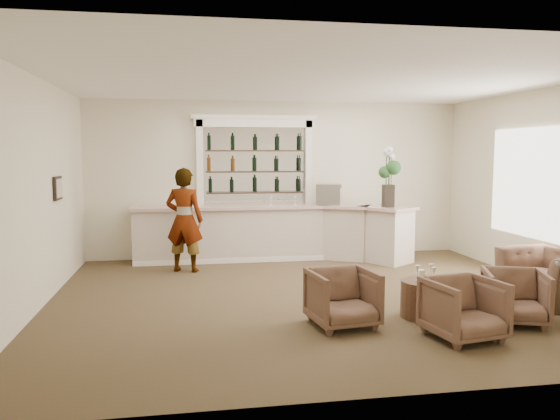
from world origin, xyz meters
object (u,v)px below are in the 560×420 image
at_px(armchair_right, 515,297).
at_px(armchair_far, 550,276).
at_px(sommelier, 184,220).
at_px(espresso_machine, 328,194).
at_px(flower_vase, 389,174).
at_px(cocktail_table, 426,299).
at_px(armchair_center, 464,309).
at_px(bar_counter, 274,233).
at_px(armchair_left, 343,298).

relative_size(armchair_right, armchair_far, 0.65).
xyz_separation_m(sommelier, armchair_right, (4.25, -3.91, -0.62)).
xyz_separation_m(espresso_machine, flower_vase, (1.06, -0.64, 0.45)).
bearing_deg(sommelier, armchair_right, 156.91).
xyz_separation_m(cocktail_table, espresso_machine, (-0.28, 4.19, 1.11)).
relative_size(armchair_right, flower_vase, 0.65).
xyz_separation_m(cocktail_table, sommelier, (-3.23, 3.45, 0.72)).
relative_size(armchair_center, armchair_right, 1.05).
distance_m(sommelier, espresso_machine, 3.07).
distance_m(cocktail_table, armchair_center, 0.92).
distance_m(bar_counter, cocktail_table, 4.49).
xyz_separation_m(sommelier, flower_vase, (4.01, 0.10, 0.83)).
bearing_deg(armchair_left, armchair_right, -14.80).
distance_m(armchair_left, armchair_right, 2.26).
relative_size(bar_counter, armchair_far, 4.81).
bearing_deg(bar_counter, cocktail_table, -71.60).
distance_m(armchair_right, flower_vase, 4.26).
relative_size(bar_counter, armchair_left, 7.05).
bearing_deg(flower_vase, cocktail_table, -102.50).
bearing_deg(armchair_far, sommelier, -132.80).
distance_m(sommelier, armchair_right, 5.80).
bearing_deg(armchair_right, flower_vase, 113.86).
bearing_deg(armchair_center, cocktail_table, 83.65).
height_order(sommelier, flower_vase, flower_vase).
bearing_deg(bar_counter, armchair_far, -47.07).
height_order(armchair_left, armchair_far, armchair_far).
bearing_deg(sommelier, espresso_machine, -146.45).
bearing_deg(cocktail_table, espresso_machine, 93.77).
height_order(armchair_center, flower_vase, flower_vase).
bearing_deg(flower_vase, armchair_far, -66.43).
distance_m(cocktail_table, armchair_far, 2.19).
xyz_separation_m(cocktail_table, armchair_center, (0.06, -0.91, 0.12)).
height_order(cocktail_table, armchair_left, armchair_left).
distance_m(sommelier, armchair_far, 6.20).
height_order(bar_counter, armchair_far, bar_counter).
bearing_deg(bar_counter, sommelier, -156.24).
xyz_separation_m(armchair_left, armchair_far, (3.38, 0.61, 0.02)).
height_order(bar_counter, flower_vase, flower_vase).
xyz_separation_m(armchair_right, armchair_far, (1.13, 0.87, 0.03)).
height_order(sommelier, armchair_left, sommelier).
distance_m(armchair_right, armchair_far, 1.43).
height_order(espresso_machine, flower_vase, flower_vase).
relative_size(bar_counter, espresso_machine, 11.52).
relative_size(sommelier, armchair_right, 2.52).
distance_m(armchair_left, armchair_far, 3.43).
bearing_deg(cocktail_table, armchair_center, -86.18).
xyz_separation_m(bar_counter, flower_vase, (2.20, -0.70, 1.23)).
distance_m(sommelier, armchair_center, 5.49).
height_order(bar_counter, armchair_right, bar_counter).
height_order(armchair_left, espresso_machine, espresso_machine).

